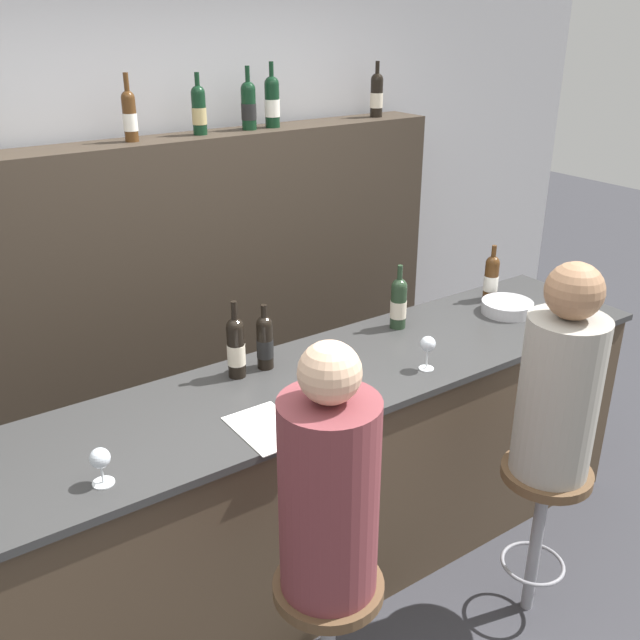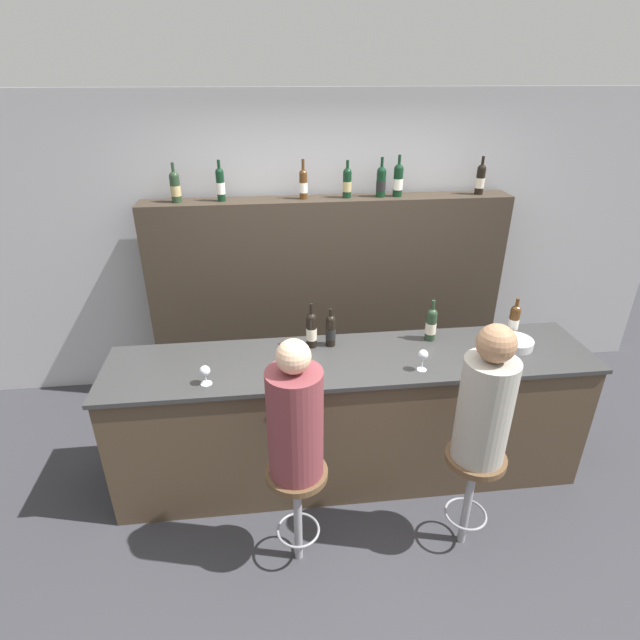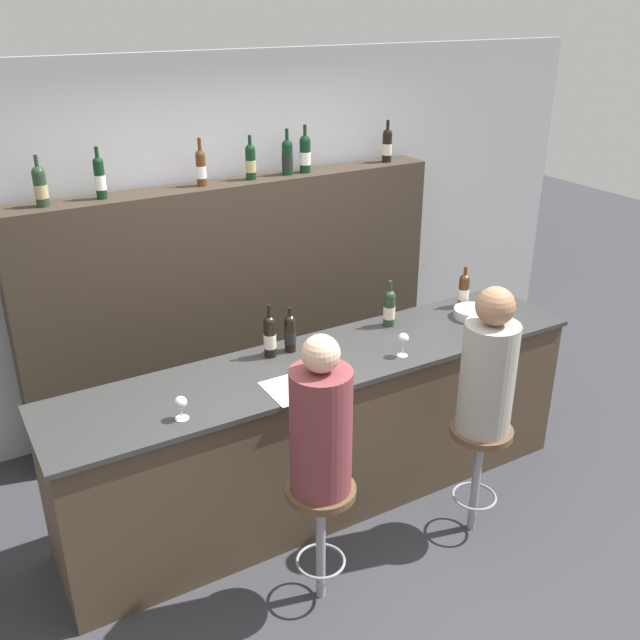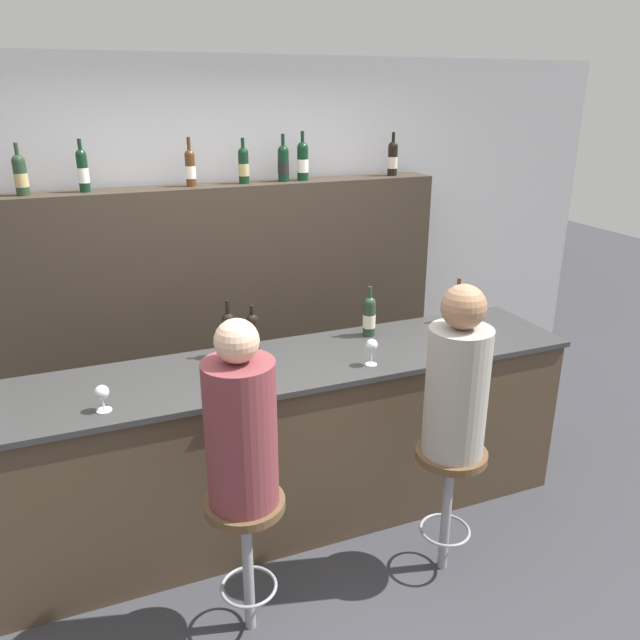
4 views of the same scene
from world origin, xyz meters
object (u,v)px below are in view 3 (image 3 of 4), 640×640
(wine_bottle_backbar_3, at_px, (251,161))
(wine_glass_0, at_px, (181,404))
(wine_bottle_backbar_6, at_px, (387,145))
(metal_bowl, at_px, (473,313))
(wine_bottle_backbar_4, at_px, (287,157))
(wine_bottle_backbar_1, at_px, (100,177))
(guest_seated_right, at_px, (488,369))
(guest_seated_left, at_px, (321,425))
(wine_bottle_backbar_5, at_px, (305,153))
(wine_glass_1, at_px, (403,339))
(bar_stool_right, at_px, (479,452))
(wine_bottle_backbar_2, at_px, (201,167))
(wine_bottle_counter_2, at_px, (389,308))
(bar_stool_left, at_px, (321,513))
(wine_bottle_backbar_0, at_px, (40,186))
(wine_bottle_counter_0, at_px, (270,336))
(wine_bottle_counter_1, at_px, (290,333))
(wine_bottle_counter_3, at_px, (464,290))

(wine_bottle_backbar_3, relative_size, wine_glass_0, 2.34)
(wine_bottle_backbar_6, bearing_deg, metal_bowl, -96.18)
(wine_bottle_backbar_4, bearing_deg, wine_bottle_backbar_1, -180.00)
(wine_bottle_backbar_3, distance_m, guest_seated_right, 2.15)
(wine_bottle_backbar_3, bearing_deg, guest_seated_left, -106.72)
(wine_bottle_backbar_5, height_order, wine_glass_1, wine_bottle_backbar_5)
(wine_bottle_backbar_1, distance_m, bar_stool_right, 2.79)
(wine_bottle_backbar_2, distance_m, wine_bottle_backbar_5, 0.78)
(bar_stool_right, distance_m, guest_seated_right, 0.54)
(wine_glass_1, bearing_deg, wine_bottle_counter_2, 65.59)
(bar_stool_left, bearing_deg, wine_bottle_backbar_4, 65.99)
(wine_bottle_backbar_1, bearing_deg, wine_glass_0, -93.16)
(wine_bottle_backbar_0, bearing_deg, guest_seated_left, -68.04)
(wine_bottle_counter_0, xyz_separation_m, bar_stool_left, (-0.18, -0.89, -0.58))
(bar_stool_left, bearing_deg, wine_glass_0, 135.62)
(wine_bottle_backbar_4, relative_size, bar_stool_right, 0.45)
(guest_seated_right, bearing_deg, wine_bottle_backbar_2, 113.03)
(wine_bottle_counter_1, relative_size, wine_bottle_backbar_4, 0.88)
(wine_bottle_counter_0, bearing_deg, wine_bottle_backbar_3, 68.91)
(wine_bottle_counter_3, bearing_deg, wine_bottle_counter_1, 180.00)
(wine_bottle_counter_2, bearing_deg, metal_bowl, -17.40)
(guest_seated_left, relative_size, bar_stool_right, 1.18)
(wine_bottle_backbar_0, relative_size, guest_seated_left, 0.37)
(wine_bottle_counter_0, height_order, wine_bottle_backbar_5, wine_bottle_backbar_5)
(wine_bottle_backbar_0, height_order, guest_seated_right, wine_bottle_backbar_0)
(wine_bottle_counter_3, height_order, wine_bottle_backbar_3, wine_bottle_backbar_3)
(wine_bottle_backbar_0, relative_size, wine_bottle_backbar_3, 1.03)
(guest_seated_right, bearing_deg, metal_bowl, 53.68)
(guest_seated_left, bearing_deg, wine_bottle_counter_0, 78.69)
(wine_bottle_counter_1, height_order, wine_bottle_counter_2, wine_bottle_counter_2)
(wine_bottle_counter_0, height_order, wine_bottle_backbar_6, wine_bottle_backbar_6)
(wine_bottle_counter_0, xyz_separation_m, wine_bottle_backbar_1, (-0.61, 1.05, 0.79))
(wine_bottle_counter_2, distance_m, wine_bottle_backbar_3, 1.38)
(wine_bottle_backbar_0, distance_m, wine_bottle_backbar_5, 1.79)
(wine_bottle_counter_0, bearing_deg, bar_stool_left, -101.31)
(wine_bottle_backbar_5, bearing_deg, wine_bottle_counter_0, -128.28)
(wine_bottle_counter_0, bearing_deg, wine_bottle_backbar_6, 34.38)
(bar_stool_right, bearing_deg, wine_bottle_counter_2, 91.52)
(wine_bottle_counter_0, bearing_deg, wine_bottle_backbar_4, 56.81)
(wine_bottle_counter_1, xyz_separation_m, bar_stool_right, (0.74, -0.89, -0.56))
(wine_bottle_counter_2, bearing_deg, wine_bottle_backbar_0, 149.91)
(wine_glass_0, bearing_deg, wine_bottle_backbar_1, 86.84)
(wine_bottle_backbar_5, height_order, bar_stool_left, wine_bottle_backbar_5)
(wine_bottle_backbar_2, bearing_deg, guest_seated_left, -96.63)
(wine_bottle_counter_0, distance_m, wine_bottle_counter_2, 0.85)
(wine_bottle_backbar_0, xyz_separation_m, wine_bottle_backbar_6, (2.49, 0.00, 0.00))
(wine_bottle_backbar_0, height_order, bar_stool_left, wine_bottle_backbar_0)
(metal_bowl, relative_size, guest_seated_left, 0.30)
(wine_bottle_counter_0, height_order, metal_bowl, wine_bottle_counter_0)
(wine_bottle_backbar_3, bearing_deg, wine_bottle_counter_2, -67.05)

